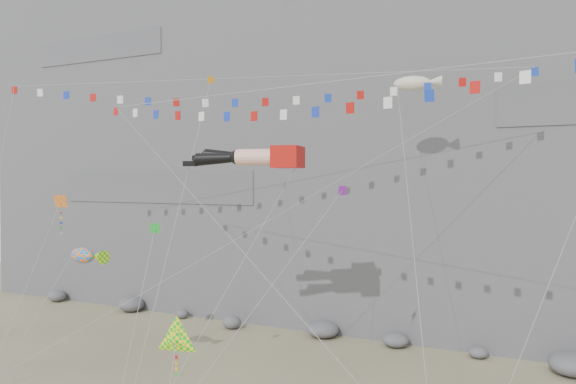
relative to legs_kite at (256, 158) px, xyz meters
name	(u,v)px	position (x,y,z in m)	size (l,w,h in m)	color
cliff	(379,62)	(-1.01, 27.80, 10.93)	(80.00, 28.00, 50.00)	slate
talus_boulders	(323,330)	(-1.01, 12.80, -13.47)	(60.00, 3.00, 1.20)	slate
legs_kite	(256,158)	(0.00, 0.00, 0.00)	(7.30, 14.92, 19.62)	#B6100B
flag_banner_upper	(250,78)	(-2.74, 4.05, 5.55)	(34.83, 17.51, 26.38)	#B6100B
flag_banner_lower	(299,86)	(3.74, -1.97, 3.66)	(30.33, 7.08, 20.54)	#B6100B
harlequin_kite	(60,202)	(-13.22, -2.54, -2.77)	(1.59, 6.50, 12.63)	red
fish_windsock	(83,256)	(-10.08, -3.70, -5.96)	(5.70, 4.68, 9.69)	orange
delta_kite	(176,340)	(0.68, -8.56, -8.52)	(2.60, 3.76, 7.13)	#FFF30D
blimp_windsock	(412,84)	(7.25, 8.23, 5.02)	(6.53, 15.19, 24.29)	beige
small_kite_a	(209,88)	(-5.20, 2.82, 4.89)	(4.99, 14.79, 24.50)	orange
small_kite_b	(339,195)	(5.48, -0.63, -2.12)	(6.49, 10.83, 16.89)	purple
small_kite_c	(155,230)	(-5.08, -3.02, -4.26)	(3.96, 8.11, 12.77)	green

